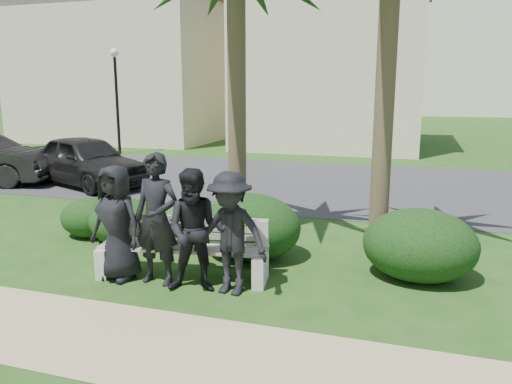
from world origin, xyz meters
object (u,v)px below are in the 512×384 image
at_px(man_b, 157,219).
at_px(man_c, 196,231).
at_px(park_bench, 183,252).
at_px(car_a, 86,161).
at_px(man_d, 230,234).
at_px(man_a, 117,223).
at_px(street_lamp, 116,82).

height_order(man_b, man_c, man_b).
bearing_deg(man_c, man_b, 156.96).
height_order(park_bench, man_b, man_b).
xyz_separation_m(man_c, car_a, (-6.09, 5.95, -0.14)).
distance_m(man_d, car_a, 8.81).
height_order(man_b, man_d, man_b).
distance_m(park_bench, car_a, 8.00).
height_order(man_c, car_a, man_c).
bearing_deg(man_d, man_a, -172.78).
height_order(park_bench, man_c, man_c).
distance_m(park_bench, man_b, 0.66).
bearing_deg(man_a, man_b, 11.76).
xyz_separation_m(park_bench, man_b, (-0.26, -0.26, 0.54)).
distance_m(street_lamp, man_a, 14.68).
height_order(street_lamp, man_a, street_lamp).
bearing_deg(man_d, man_b, -174.63).
bearing_deg(man_c, street_lamp, 112.21).
bearing_deg(man_b, park_bench, 48.61).
relative_size(man_b, car_a, 0.45).
bearing_deg(street_lamp, car_a, -64.47).
bearing_deg(street_lamp, man_d, -51.88).
xyz_separation_m(man_b, car_a, (-5.46, 5.85, -0.22)).
xyz_separation_m(man_a, man_c, (1.26, -0.06, 0.01)).
height_order(street_lamp, car_a, street_lamp).
height_order(park_bench, car_a, car_a).
xyz_separation_m(street_lamp, man_b, (8.48, -12.18, -2.01)).
xyz_separation_m(street_lamp, car_a, (3.02, -6.33, -2.24)).
distance_m(man_a, car_a, 7.62).
bearing_deg(car_a, man_a, -118.02).
bearing_deg(man_c, man_a, 162.90).
bearing_deg(man_c, man_d, -6.61).
relative_size(park_bench, man_c, 1.50).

